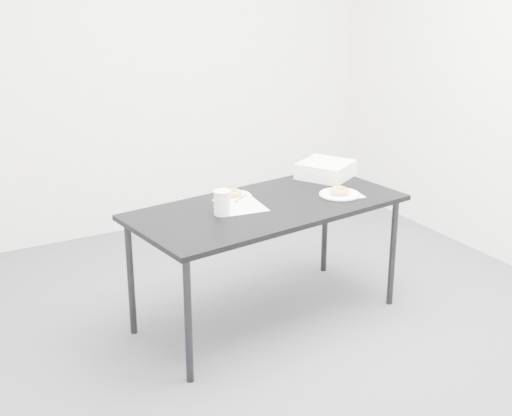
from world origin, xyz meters
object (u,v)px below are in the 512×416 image
bakery_box (326,170)px  pen (241,198)px  plate_near (340,194)px  table (267,214)px  donut_far (233,193)px  coffee_cup (222,203)px  scorecard (240,205)px  donut_near (340,191)px  plate_far (233,196)px

bakery_box → pen: bearing=161.5°
plate_near → table: bearing=172.1°
donut_far → coffee_cup: bearing=-128.4°
pen → scorecard: bearing=-155.8°
donut_near → table: bearing=172.1°
donut_far → table: bearing=-65.5°
donut_near → donut_far: size_ratio=1.11×
plate_near → donut_near: (0.00, 0.00, 0.02)m
plate_near → bakery_box: bearing=68.2°
plate_near → coffee_cup: (-0.75, 0.04, 0.06)m
plate_near → plate_far: plate_near is taller
donut_near → bakery_box: 0.37m
plate_near → coffee_cup: size_ratio=1.75×
plate_far → coffee_cup: size_ratio=1.59×
scorecard → donut_near: 0.61m
plate_far → bakery_box: bakery_box is taller
pen → bakery_box: bakery_box is taller
donut_near → scorecard: bearing=167.8°
scorecard → plate_far: plate_far is taller
coffee_cup → donut_near: bearing=-3.3°
donut_near → donut_far: 0.63m
donut_near → donut_far: bearing=152.7°
scorecard → pen: bearing=67.2°
pen → donut_far: size_ratio=1.37×
table → scorecard: size_ratio=5.48×
plate_far → donut_far: bearing=0.0°
scorecard → bakery_box: bearing=23.4°
scorecard → plate_near: 0.61m
donut_near → plate_far: donut_near is taller
donut_far → bakery_box: bearing=4.9°
plate_near → coffee_cup: bearing=176.7°
scorecard → plate_near: plate_near is taller
donut_near → coffee_cup: bearing=176.7°
donut_near → bakery_box: bakery_box is taller
table → scorecard: 0.16m
donut_near → coffee_cup: (-0.75, 0.04, 0.04)m
table → plate_far: (-0.10, 0.22, 0.06)m
plate_far → scorecard: bearing=-102.9°
table → donut_near: bearing=-15.1°
table → scorecard: (-0.14, 0.07, 0.06)m
donut_far → scorecard: bearing=-102.9°
donut_far → bakery_box: (0.69, 0.06, 0.03)m
donut_far → bakery_box: bakery_box is taller
donut_near → pen: bearing=158.3°
plate_far → donut_far: 0.02m
pen → plate_near: 0.58m
coffee_cup → scorecard: bearing=28.6°
donut_near → donut_far: (-0.56, 0.29, -0.01)m
pen → plate_near: pen is taller
coffee_cup → bakery_box: bearing=18.9°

